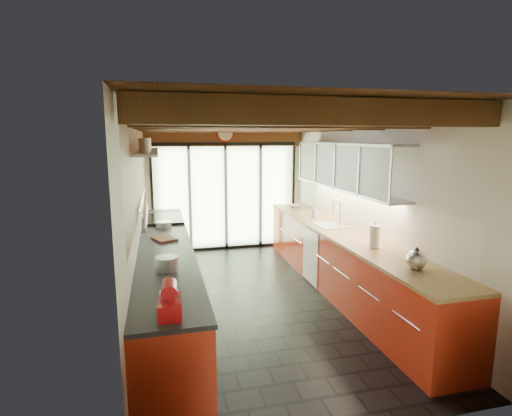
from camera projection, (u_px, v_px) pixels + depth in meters
name	position (u px, v px, depth m)	size (l,w,h in m)	color
ground	(258.00, 299.00, 5.71)	(5.50, 5.50, 0.00)	black
room_shell	(258.00, 184.00, 5.42)	(5.50, 5.50, 5.50)	silver
ceiling_beams	(252.00, 124.00, 5.64)	(3.14, 5.06, 4.90)	#593316
glass_door	(226.00, 169.00, 7.99)	(2.95, 0.10, 2.90)	#C6EAAD
left_counter	(166.00, 275.00, 5.33)	(0.68, 5.00, 0.92)	red
range_stove	(164.00, 246.00, 6.71)	(0.66, 0.90, 0.97)	silver
right_counter	(341.00, 261.00, 5.93)	(0.68, 5.00, 0.92)	red
sink_assembly	(332.00, 223.00, 6.23)	(0.45, 0.52, 0.43)	silver
upper_cabinets_right	(345.00, 166.00, 6.01)	(0.34, 3.00, 3.00)	silver
left_wall_fixtures	(146.00, 169.00, 5.17)	(0.28, 2.60, 0.96)	silver
stand_mixer	(170.00, 301.00, 3.09)	(0.19, 0.32, 0.28)	red
pot_large	(167.00, 264.00, 4.11)	(0.24, 0.24, 0.15)	silver
pot_small	(164.00, 224.00, 6.09)	(0.24, 0.24, 0.09)	silver
cutting_board	(165.00, 239.00, 5.36)	(0.25, 0.35, 0.03)	brown
kettle	(416.00, 259.00, 4.17)	(0.25, 0.28, 0.25)	silver
paper_towel	(375.00, 237.00, 4.96)	(0.14, 0.14, 0.33)	white
soap_bottle	(315.00, 212.00, 6.84)	(0.09, 0.09, 0.19)	silver
bowl	(295.00, 206.00, 7.83)	(0.24, 0.24, 0.06)	silver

